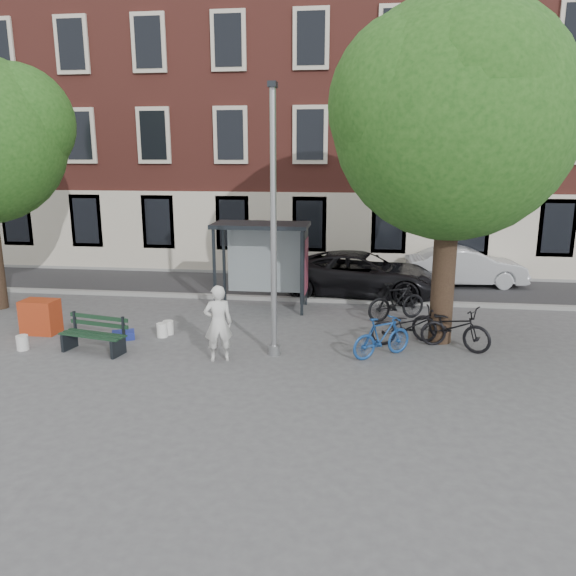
# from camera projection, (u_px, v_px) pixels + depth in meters

# --- Properties ---
(ground) EXTENTS (90.00, 90.00, 0.00)m
(ground) POSITION_uv_depth(u_px,v_px,m) (274.00, 355.00, 13.26)
(ground) COLOR #4C4C4F
(ground) RESTS_ON ground
(road) EXTENTS (40.00, 4.00, 0.01)m
(road) POSITION_uv_depth(u_px,v_px,m) (304.00, 287.00, 20.01)
(road) COLOR #28282B
(road) RESTS_ON ground
(curb_near) EXTENTS (40.00, 0.25, 0.12)m
(curb_near) POSITION_uv_depth(u_px,v_px,m) (298.00, 299.00, 18.07)
(curb_near) COLOR gray
(curb_near) RESTS_ON ground
(curb_far) EXTENTS (40.00, 0.25, 0.12)m
(curb_far) POSITION_uv_depth(u_px,v_px,m) (309.00, 274.00, 21.93)
(curb_far) COLOR gray
(curb_far) RESTS_ON ground
(building_row) EXTENTS (30.00, 8.00, 14.00)m
(building_row) POSITION_uv_depth(u_px,v_px,m) (319.00, 97.00, 24.16)
(building_row) COLOR brown
(building_row) RESTS_ON ground
(lamppost) EXTENTS (0.28, 0.35, 6.11)m
(lamppost) POSITION_uv_depth(u_px,v_px,m) (274.00, 238.00, 12.61)
(lamppost) COLOR #9EA0A3
(lamppost) RESTS_ON ground
(tree_right) EXTENTS (5.76, 5.60, 8.20)m
(tree_right) POSITION_uv_depth(u_px,v_px,m) (456.00, 109.00, 12.78)
(tree_right) COLOR black
(tree_right) RESTS_ON ground
(bus_shelter) EXTENTS (2.85, 1.45, 2.62)m
(bus_shelter) POSITION_uv_depth(u_px,v_px,m) (275.00, 246.00, 16.85)
(bus_shelter) COLOR #1E2328
(bus_shelter) RESTS_ON ground
(painter) EXTENTS (0.75, 0.61, 1.77)m
(painter) POSITION_uv_depth(u_px,v_px,m) (218.00, 323.00, 12.70)
(painter) COLOR silver
(painter) RESTS_ON ground
(bench) EXTENTS (1.72, 0.87, 0.85)m
(bench) POSITION_uv_depth(u_px,v_px,m) (94.00, 336.00, 13.37)
(bench) COLOR #1E2328
(bench) RESTS_ON ground
(bike_a) EXTENTS (1.92, 0.85, 0.98)m
(bike_a) POSITION_uv_depth(u_px,v_px,m) (409.00, 326.00, 13.82)
(bike_a) COLOR black
(bike_a) RESTS_ON ground
(bike_b) EXTENTS (1.58, 1.31, 0.97)m
(bike_b) POSITION_uv_depth(u_px,v_px,m) (382.00, 337.00, 13.01)
(bike_b) COLOR navy
(bike_b) RESTS_ON ground
(bike_c) EXTENTS (2.10, 1.68, 1.07)m
(bike_c) POSITION_uv_depth(u_px,v_px,m) (450.00, 326.00, 13.65)
(bike_c) COLOR black
(bike_c) RESTS_ON ground
(bike_d) EXTENTS (1.85, 1.34, 1.10)m
(bike_d) POSITION_uv_depth(u_px,v_px,m) (396.00, 301.00, 15.90)
(bike_d) COLOR black
(bike_d) RESTS_ON ground
(car_dark) EXTENTS (5.48, 3.01, 1.46)m
(car_dark) POSITION_uv_depth(u_px,v_px,m) (362.00, 274.00, 18.62)
(car_dark) COLOR black
(car_dark) RESTS_ON ground
(car_silver) EXTENTS (4.27, 1.80, 1.37)m
(car_silver) POSITION_uv_depth(u_px,v_px,m) (465.00, 267.00, 20.07)
(car_silver) COLOR #B3B6BB
(car_silver) RESTS_ON ground
(red_stand) EXTENTS (0.92, 0.63, 0.90)m
(red_stand) POSITION_uv_depth(u_px,v_px,m) (41.00, 317.00, 14.75)
(red_stand) COLOR #A43415
(red_stand) RESTS_ON ground
(blue_crate) EXTENTS (0.66, 0.59, 0.20)m
(blue_crate) POSITION_uv_depth(u_px,v_px,m) (123.00, 335.00, 14.37)
(blue_crate) COLOR navy
(blue_crate) RESTS_ON ground
(bucket_a) EXTENTS (0.37, 0.37, 0.36)m
(bucket_a) POSITION_uv_depth(u_px,v_px,m) (22.00, 343.00, 13.55)
(bucket_a) COLOR silver
(bucket_a) RESTS_ON ground
(bucket_b) EXTENTS (0.33, 0.33, 0.36)m
(bucket_b) POSITION_uv_depth(u_px,v_px,m) (162.00, 330.00, 14.51)
(bucket_b) COLOR white
(bucket_b) RESTS_ON ground
(bucket_c) EXTENTS (0.30, 0.30, 0.36)m
(bucket_c) POSITION_uv_depth(u_px,v_px,m) (168.00, 328.00, 14.73)
(bucket_c) COLOR white
(bucket_c) RESTS_ON ground
(notice_sign) EXTENTS (0.32, 0.04, 1.87)m
(notice_sign) POSITION_uv_depth(u_px,v_px,m) (444.00, 280.00, 14.91)
(notice_sign) COLOR #9EA0A3
(notice_sign) RESTS_ON ground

